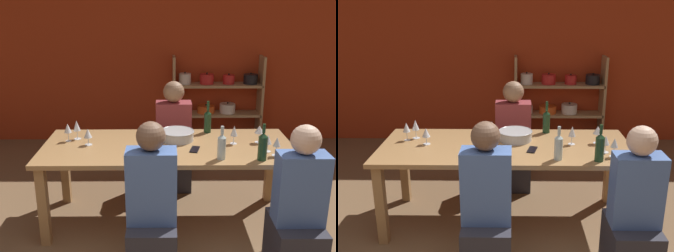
{
  "view_description": "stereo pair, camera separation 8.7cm",
  "coord_description": "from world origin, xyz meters",
  "views": [
    {
      "loc": [
        0.07,
        -1.85,
        2.0
      ],
      "look_at": [
        0.11,
        1.57,
        0.91
      ],
      "focal_mm": 42.0,
      "sensor_mm": 36.0,
      "label": 1
    },
    {
      "loc": [
        0.16,
        -1.85,
        2.0
      ],
      "look_at": [
        0.11,
        1.57,
        0.91
      ],
      "focal_mm": 42.0,
      "sensor_mm": 36.0,
      "label": 2
    }
  ],
  "objects": [
    {
      "name": "wine_glass_empty_a",
      "position": [
        -0.02,
        1.64,
        0.89
      ],
      "size": [
        0.07,
        0.07,
        0.17
      ],
      "color": "white",
      "rests_on": "dining_table"
    },
    {
      "name": "person_far_a",
      "position": [
        0.18,
        2.25,
        0.45
      ],
      "size": [
        0.38,
        0.48,
        1.2
      ],
      "rotation": [
        0.0,
        0.0,
        3.14
      ],
      "color": "#2D2D38",
      "rests_on": "ground_plane"
    },
    {
      "name": "wine_glass_white_a",
      "position": [
        1.01,
        1.21,
        0.88
      ],
      "size": [
        0.07,
        0.07,
        0.16
      ],
      "color": "white",
      "rests_on": "dining_table"
    },
    {
      "name": "wine_glass_white_c",
      "position": [
        0.71,
        1.51,
        0.88
      ],
      "size": [
        0.06,
        0.06,
        0.17
      ],
      "color": "white",
      "rests_on": "dining_table"
    },
    {
      "name": "wine_glass_white_b",
      "position": [
        -0.74,
        1.65,
        0.89
      ],
      "size": [
        0.07,
        0.07,
        0.18
      ],
      "color": "white",
      "rests_on": "dining_table"
    },
    {
      "name": "wine_bottle_green",
      "position": [
        0.5,
        1.84,
        0.88
      ],
      "size": [
        0.07,
        0.07,
        0.32
      ],
      "color": "#19381E",
      "rests_on": "dining_table"
    },
    {
      "name": "wall_back_red",
      "position": [
        0.0,
        3.83,
        1.35
      ],
      "size": [
        8.8,
        0.06,
        2.7
      ],
      "color": "#B23819",
      "rests_on": "ground_plane"
    },
    {
      "name": "wine_glass_red_b",
      "position": [
        -0.61,
        1.49,
        0.87
      ],
      "size": [
        0.07,
        0.07,
        0.15
      ],
      "color": "white",
      "rests_on": "dining_table"
    },
    {
      "name": "wine_glass_red_a",
      "position": [
        0.96,
        1.31,
        0.87
      ],
      "size": [
        0.07,
        0.07,
        0.15
      ],
      "color": "white",
      "rests_on": "dining_table"
    },
    {
      "name": "dining_table",
      "position": [
        0.11,
        1.47,
        0.67
      ],
      "size": [
        2.26,
        0.92,
        0.76
      ],
      "color": "#AD7F4C",
      "rests_on": "ground_plane"
    },
    {
      "name": "shelf_unit",
      "position": [
        0.84,
        3.63,
        0.52
      ],
      "size": [
        1.28,
        0.3,
        1.28
      ],
      "color": "tan",
      "rests_on": "ground_plane"
    },
    {
      "name": "cell_phone",
      "position": [
        0.34,
        1.35,
        0.77
      ],
      "size": [
        0.1,
        0.16,
        0.01
      ],
      "color": "black",
      "rests_on": "dining_table"
    },
    {
      "name": "wine_glass_empty_b",
      "position": [
        -0.81,
        1.59,
        0.89
      ],
      "size": [
        0.07,
        0.07,
        0.17
      ],
      "color": "white",
      "rests_on": "dining_table"
    },
    {
      "name": "wine_bottle_dark",
      "position": [
        0.54,
        1.15,
        0.88
      ],
      "size": [
        0.07,
        0.07,
        0.28
      ],
      "color": "#B2C6C1",
      "rests_on": "dining_table"
    },
    {
      "name": "person_near_b",
      "position": [
        1.07,
        0.74,
        0.44
      ],
      "size": [
        0.36,
        0.45,
        1.18
      ],
      "color": "#2D2D38",
      "rests_on": "ground_plane"
    },
    {
      "name": "wine_glass_white_d",
      "position": [
        0.94,
        1.54,
        0.88
      ],
      "size": [
        0.08,
        0.08,
        0.16
      ],
      "color": "white",
      "rests_on": "dining_table"
    },
    {
      "name": "person_near_a",
      "position": [
        -0.02,
        0.69,
        0.46
      ],
      "size": [
        0.36,
        0.45,
        1.23
      ],
      "color": "#2D2D38",
      "rests_on": "ground_plane"
    },
    {
      "name": "wine_bottle_amber",
      "position": [
        0.87,
        1.12,
        0.89
      ],
      "size": [
        0.07,
        0.07,
        0.31
      ],
      "color": "#19381E",
      "rests_on": "dining_table"
    },
    {
      "name": "mixing_bowl",
      "position": [
        0.2,
        1.62,
        0.81
      ],
      "size": [
        0.32,
        0.32,
        0.09
      ],
      "color": "#B7BABC",
      "rests_on": "dining_table"
    }
  ]
}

